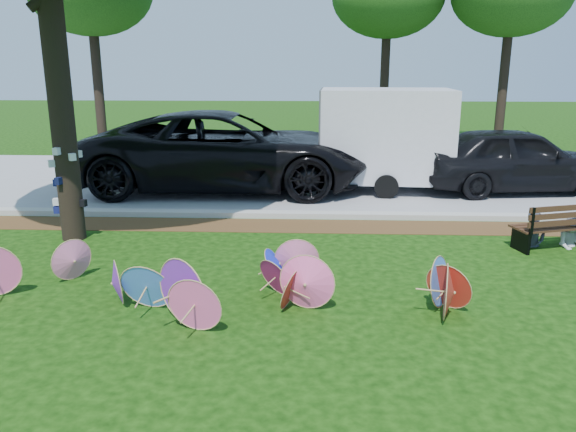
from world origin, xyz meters
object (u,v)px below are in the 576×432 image
Objects in this scene: parasol_pile at (238,280)px; person_left at (536,212)px; black_van at (227,151)px; dark_pickup at (516,159)px; person_right at (575,217)px; park_bench at (556,225)px; cargo_trailer at (385,135)px.

parasol_pile is 5.85m from person_left.
parasol_pile is at bearing -171.94° from black_van.
person_right is (-0.50, -4.63, -0.28)m from dark_pickup.
person_right reaches higher than parasol_pile.
parasol_pile is 6.31× the size of person_right.
person_left is at bearing 29.26° from parasol_pile.
park_bench is 0.42m from person_left.
black_van is 7.55m from dark_pickup.
person_left reaches higher than park_bench.
person_left is (-1.20, -4.63, -0.20)m from dark_pickup.
cargo_trailer is 2.53× the size of person_left.
dark_pickup is at bearing 63.42° from park_bench.
cargo_trailer is 2.91× the size of person_right.
black_van is at bearing -174.70° from cargo_trailer.
black_van is 4.55× the size of park_bench.
person_right is at bearing -8.21° from park_bench.
park_bench is 1.43× the size of person_right.
park_bench is (-0.85, -4.68, -0.43)m from dark_pickup.
person_left is (6.36, -4.59, -0.38)m from black_van.
park_bench is 0.38m from person_right.
cargo_trailer is at bearing -89.06° from black_van.
cargo_trailer is (-3.38, 0.14, 0.61)m from dark_pickup.
person_left is (2.19, -4.77, -0.81)m from cargo_trailer.
black_van is 6.51× the size of person_right.
parasol_pile is at bearing -170.61° from person_left.
dark_pickup reaches higher than parasol_pile.
park_bench is (2.54, -4.82, -1.04)m from cargo_trailer.
dark_pickup is 1.51× the size of cargo_trailer.
black_van reaches higher than person_right.
dark_pickup is 3.81× the size of person_left.
black_van is at bearing 151.98° from person_right.
black_van is 8.43m from person_right.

